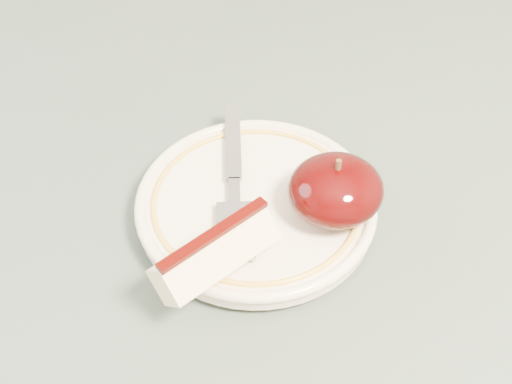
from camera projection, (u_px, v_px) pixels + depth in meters
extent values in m
cylinder|color=brown|center=(414.00, 202.00, 1.09)|extent=(0.05, 0.05, 0.71)
cube|color=#3D4B44|center=(170.00, 354.00, 0.48)|extent=(0.90, 0.90, 0.04)
cylinder|color=beige|center=(256.00, 214.00, 0.54)|extent=(0.10, 0.10, 0.01)
cylinder|color=beige|center=(256.00, 207.00, 0.53)|extent=(0.18, 0.18, 0.01)
torus|color=beige|center=(256.00, 202.00, 0.53)|extent=(0.18, 0.18, 0.01)
torus|color=gold|center=(256.00, 201.00, 0.53)|extent=(0.16, 0.16, 0.00)
ellipsoid|color=black|center=(336.00, 190.00, 0.51)|extent=(0.07, 0.07, 0.04)
cylinder|color=#472D19|center=(338.00, 166.00, 0.49)|extent=(0.00, 0.00, 0.01)
cube|color=beige|center=(215.00, 254.00, 0.47)|extent=(0.09, 0.07, 0.04)
cube|color=#2F0301|center=(214.00, 234.00, 0.46)|extent=(0.08, 0.05, 0.00)
cube|color=#92949A|center=(233.00, 142.00, 0.57)|extent=(0.03, 0.09, 0.00)
cube|color=#92949A|center=(234.00, 191.00, 0.53)|extent=(0.01, 0.03, 0.00)
cube|color=#92949A|center=(235.00, 213.00, 0.52)|extent=(0.03, 0.02, 0.00)
cube|color=#92949A|center=(252.00, 241.00, 0.50)|extent=(0.01, 0.03, 0.00)
cube|color=#92949A|center=(241.00, 241.00, 0.50)|extent=(0.01, 0.03, 0.00)
cube|color=#92949A|center=(230.00, 241.00, 0.50)|extent=(0.01, 0.03, 0.00)
cube|color=#92949A|center=(219.00, 242.00, 0.50)|extent=(0.01, 0.03, 0.00)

